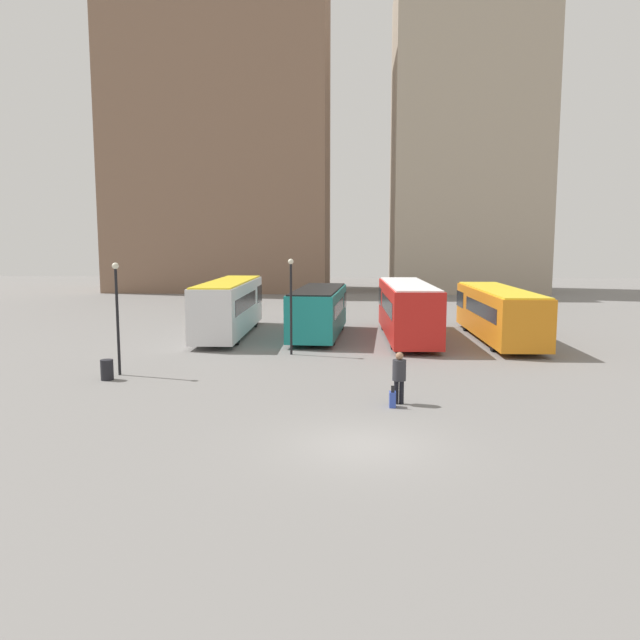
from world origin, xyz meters
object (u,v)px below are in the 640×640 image
Objects in this scene: trash_bin at (107,370)px; bus_2 at (407,308)px; lamp_post_1 at (117,308)px; bus_3 at (498,312)px; suitcase at (392,399)px; bus_0 at (230,306)px; traveler at (399,373)px; lamp_post_0 at (291,298)px; bus_1 at (319,310)px.

bus_2 is at bearing 41.57° from trash_bin.
lamp_post_1 is (-13.07, -10.76, 1.11)m from bus_2.
lamp_post_1 is at bearing 127.61° from bus_2.
bus_2 is 0.96× the size of bus_3.
lamp_post_1 is (-11.42, 4.52, 2.61)m from suitcase.
bus_2 is 5.22m from bus_3.
bus_3 is 16.64m from suitcase.
bus_0 is 2.44× the size of lamp_post_1.
traveler is 0.97m from suitcase.
bus_0 is at bearing 29.06° from suitcase.
trash_bin is (-11.82, 3.09, -0.68)m from traveler.
traveler reaches higher than suitcase.
bus_3 is at bearing 25.09° from lamp_post_0.
bus_2 is at bearing -91.63° from bus_1.
bus_3 is at bearing -93.71° from bus_2.
bus_3 is 14.20× the size of trash_bin.
bus_1 is 1.98× the size of lamp_post_1.
bus_0 is 15.91m from bus_3.
bus_0 reaches higher than trash_bin.
lamp_post_1 is (-11.67, 4.06, 1.78)m from traveler.
bus_2 is at bearing -5.64° from traveler.
bus_3 is 2.50× the size of lamp_post_0.
lamp_post_1 is at bearing 68.22° from suitcase.
lamp_post_1 is at bearing 166.99° from bus_0.
bus_2 reaches higher than traveler.
bus_1 is 1.98× the size of lamp_post_0.
bus_1 is at bearing 85.29° from bus_3.
bus_2 is 2.41× the size of lamp_post_1.
bus_2 is (5.21, -0.43, 0.20)m from bus_1.
lamp_post_1 is at bearing 118.67° from bus_3.
bus_3 is at bearing 30.07° from lamp_post_1.
suitcase is at bearing -21.58° from lamp_post_1.
bus_0 is at bearing 83.81° from bus_2.
lamp_post_1 reaches higher than bus_3.
lamp_post_0 reaches higher than lamp_post_1.
bus_2 reaches higher than suitcase.
lamp_post_1 reaches higher than traveler.
bus_2 is (10.67, -0.81, -0.02)m from bus_0.
bus_2 is 17.73m from trash_bin.
lamp_post_1 is (-7.87, -11.19, 1.31)m from bus_1.
bus_2 is 13.65× the size of trash_bin.
lamp_post_0 is at bearing 173.44° from bus_1.
bus_3 is 21.16m from lamp_post_1.
bus_1 is 14.61m from trash_bin.
traveler is 0.38× the size of lamp_post_0.
traveler is 0.39× the size of lamp_post_1.
lamp_post_1 reaches higher than trash_bin.
bus_0 reaches higher than bus_1.
bus_3 is 16.08m from traveler.
lamp_post_0 is at bearing 27.18° from traveler.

